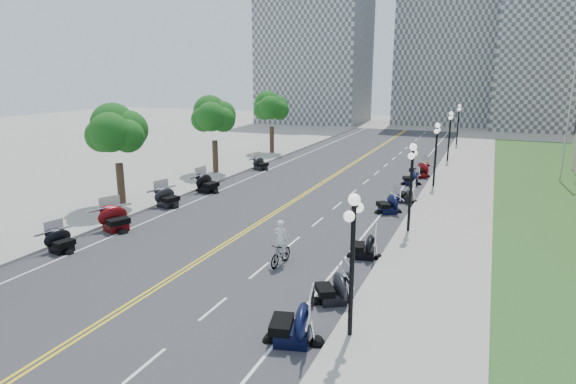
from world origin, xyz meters
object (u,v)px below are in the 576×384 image
at_px(motorcycle_n_3, 292,321).
at_px(bicycle, 281,254).
at_px(flagpole, 568,122).
at_px(cyclist_rider, 281,224).

bearing_deg(motorcycle_n_3, bicycle, -167.49).
relative_size(flagpole, cyclist_rider, 5.38).
bearing_deg(bicycle, cyclist_rider, 4.87).
distance_m(flagpole, motorcycle_n_3, 33.18).
xyz_separation_m(flagpole, bicycle, (-14.16, -25.00, -4.44)).
distance_m(motorcycle_n_3, cyclist_rider, 6.82).
distance_m(flagpole, bicycle, 29.08).
bearing_deg(flagpole, motorcycle_n_3, -109.75).
bearing_deg(flagpole, bicycle, -119.53).
height_order(motorcycle_n_3, cyclist_rider, cyclist_rider).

